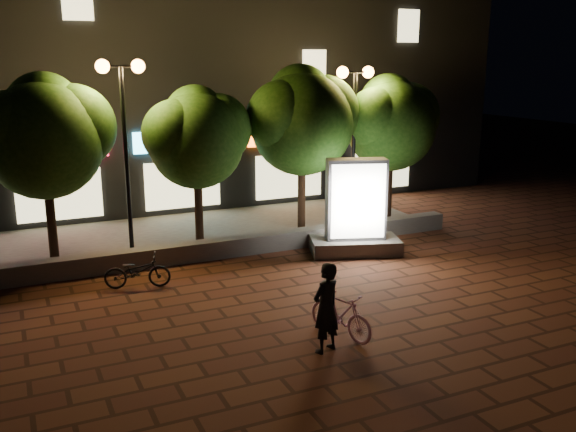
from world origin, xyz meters
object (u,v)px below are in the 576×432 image
tree_far_right (392,120)px  ad_kiosk (356,215)px  tree_right (303,117)px  tree_left (45,133)px  street_lamp_right (355,105)px  rider (326,308)px  street_lamp_left (123,108)px  scooter_pink (341,314)px  scooter_parked (137,271)px  tree_mid (197,134)px

tree_far_right → ad_kiosk: tree_far_right is taller
tree_right → tree_left: bearing=-180.0°
street_lamp_right → rider: 9.38m
street_lamp_left → street_lamp_right: 7.00m
tree_left → street_lamp_right: street_lamp_right is taller
tree_right → scooter_pink: 8.33m
rider → scooter_parked: rider is taller
street_lamp_right → scooter_pink: bearing=-121.9°
tree_right → scooter_parked: (-5.73, -2.90, -3.16)m
tree_left → tree_right: 7.30m
tree_right → scooter_parked: size_ratio=3.29×
tree_mid → scooter_pink: size_ratio=2.91×
street_lamp_left → tree_mid: bearing=7.3°
tree_left → tree_right: size_ratio=0.97×
tree_right → tree_far_right: 3.20m
tree_right → rider: bearing=-113.0°
tree_right → street_lamp_left: street_lamp_left is taller
tree_left → tree_right: (7.30, 0.00, 0.12)m
tree_far_right → tree_left: bearing=180.0°
rider → tree_right: bearing=-134.3°
street_lamp_right → ad_kiosk: (-1.29, -2.37, -2.83)m
tree_mid → scooter_parked: bearing=-129.8°
tree_mid → tree_far_right: (6.50, 0.00, 0.15)m
tree_right → street_lamp_left: bearing=-177.2°
rider → tree_far_right: bearing=-151.4°
tree_mid → street_lamp_right: bearing=-3.0°
street_lamp_left → rider: street_lamp_left is taller
tree_far_right → ad_kiosk: bearing=-137.1°
street_lamp_left → scooter_parked: size_ratio=3.37×
rider → tree_mid: bearing=-110.9°
ad_kiosk → street_lamp_right: bearing=61.5°
tree_far_right → tree_mid: bearing=-180.0°
street_lamp_right → scooter_parked: (-7.37, -2.64, -3.49)m
ad_kiosk → scooter_parked: bearing=-177.5°
tree_right → street_lamp_right: bearing=-9.1°
tree_left → rider: 9.05m
tree_mid → street_lamp_left: 2.22m
tree_far_right → street_lamp_right: bearing=-170.4°
tree_left → tree_mid: size_ratio=1.09×
tree_mid → rider: 8.02m
ad_kiosk → tree_left: bearing=161.0°
street_lamp_left → rider: bearing=-74.1°
tree_left → scooter_parked: size_ratio=3.18×
street_lamp_right → scooter_pink: size_ratio=3.22×
tree_far_right → street_lamp_right: 1.66m
tree_far_right → street_lamp_left: size_ratio=0.92×
tree_left → rider: (4.05, -7.67, -2.59)m
tree_right → rider: size_ratio=2.96×
tree_left → tree_far_right: 10.50m
ad_kiosk → scooter_pink: ad_kiosk is taller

